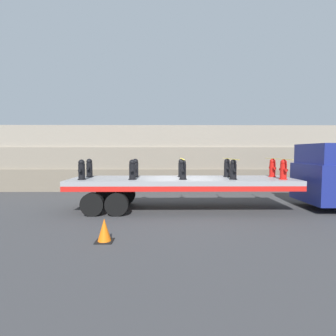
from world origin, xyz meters
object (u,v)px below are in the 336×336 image
at_px(flatbed_trailer, 170,184).
at_px(fire_hydrant_red_near_4, 283,170).
at_px(fire_hydrant_red_far_4, 272,168).
at_px(traffic_cone, 104,230).
at_px(fire_hydrant_black_far_2, 181,168).
at_px(fire_hydrant_black_near_3, 233,170).
at_px(fire_hydrant_black_near_1, 132,170).
at_px(fire_hydrant_black_far_0, 89,168).
at_px(fire_hydrant_black_far_1, 135,168).
at_px(fire_hydrant_black_near_0, 82,170).
at_px(truck_cab, 334,176).
at_px(fire_hydrant_black_far_3, 227,168).
at_px(fire_hydrant_black_near_2, 183,170).

relative_size(flatbed_trailer, fire_hydrant_red_near_4, 11.50).
bearing_deg(fire_hydrant_red_far_4, traffic_cone, -144.90).
distance_m(fire_hydrant_black_far_2, fire_hydrant_black_near_3, 2.30).
bearing_deg(fire_hydrant_black_near_1, fire_hydrant_black_far_0, 152.06).
xyz_separation_m(fire_hydrant_black_near_1, fire_hydrant_red_near_4, (6.10, 0.00, 0.00)).
distance_m(flatbed_trailer, fire_hydrant_black_far_1, 1.73).
bearing_deg(fire_hydrant_black_far_1, fire_hydrant_black_near_3, -14.85).
xyz_separation_m(fire_hydrant_black_far_0, fire_hydrant_black_near_3, (6.10, -1.08, 0.00)).
distance_m(fire_hydrant_black_near_1, fire_hydrant_black_far_1, 1.08).
height_order(fire_hydrant_black_far_0, fire_hydrant_black_far_1, same).
distance_m(flatbed_trailer, fire_hydrant_black_near_3, 2.68).
height_order(fire_hydrant_black_near_1, fire_hydrant_black_far_2, same).
relative_size(fire_hydrant_black_near_0, fire_hydrant_black_far_0, 1.00).
height_order(fire_hydrant_black_far_2, fire_hydrant_red_far_4, same).
distance_m(flatbed_trailer, fire_hydrant_red_far_4, 4.66).
distance_m(truck_cab, fire_hydrant_black_far_3, 4.49).
xyz_separation_m(fire_hydrant_black_near_1, traffic_cone, (-0.35, -3.45, -1.41)).
bearing_deg(fire_hydrant_black_far_3, flatbed_trailer, -168.06).
bearing_deg(fire_hydrant_black_near_1, fire_hydrant_red_near_4, 0.00).
xyz_separation_m(fire_hydrant_red_near_4, traffic_cone, (-6.45, -3.45, -1.41)).
bearing_deg(fire_hydrant_red_near_4, fire_hydrant_black_far_1, 169.98).
distance_m(fire_hydrant_black_far_0, fire_hydrant_black_near_3, 6.19).
bearing_deg(truck_cab, traffic_cone, -155.75).
distance_m(fire_hydrant_black_far_1, fire_hydrant_black_near_3, 4.21).
bearing_deg(flatbed_trailer, fire_hydrant_black_near_1, -160.44).
height_order(fire_hydrant_black_far_2, fire_hydrant_red_near_4, same).
distance_m(fire_hydrant_black_far_1, fire_hydrant_black_far_2, 2.03).
xyz_separation_m(fire_hydrant_red_near_4, fire_hydrant_red_far_4, (0.00, 1.08, 0.00)).
bearing_deg(fire_hydrant_red_far_4, truck_cab, -12.60).
xyz_separation_m(truck_cab, fire_hydrant_black_near_3, (-4.45, -0.54, 0.33)).
xyz_separation_m(fire_hydrant_black_far_1, traffic_cone, (-0.35, -4.53, -1.41)).
distance_m(fire_hydrant_black_near_0, fire_hydrant_black_far_0, 1.08).
bearing_deg(fire_hydrant_black_near_0, flatbed_trailer, 8.63).
xyz_separation_m(fire_hydrant_black_near_0, fire_hydrant_black_far_2, (4.07, 1.08, 0.00)).
xyz_separation_m(truck_cab, fire_hydrant_black_far_3, (-4.45, 0.54, 0.33)).
bearing_deg(fire_hydrant_red_far_4, fire_hydrant_red_near_4, -90.00).
relative_size(fire_hydrant_black_near_3, traffic_cone, 1.28).
distance_m(fire_hydrant_black_near_2, traffic_cone, 4.43).
bearing_deg(fire_hydrant_black_near_1, truck_cab, 3.62).
bearing_deg(traffic_cone, fire_hydrant_black_near_3, 38.03).
relative_size(fire_hydrant_black_near_1, fire_hydrant_black_near_3, 1.00).
relative_size(fire_hydrant_black_near_0, fire_hydrant_black_near_1, 1.00).
distance_m(fire_hydrant_black_near_0, fire_hydrant_black_near_1, 2.03).
bearing_deg(fire_hydrant_red_far_4, fire_hydrant_black_far_0, 180.00).
xyz_separation_m(fire_hydrant_black_near_2, fire_hydrant_black_far_2, (0.00, 1.08, 0.00)).
bearing_deg(fire_hydrant_black_near_3, fire_hydrant_red_far_4, 27.94).
bearing_deg(flatbed_trailer, fire_hydrant_black_far_2, 46.25).
height_order(flatbed_trailer, fire_hydrant_black_near_1, fire_hydrant_black_near_1).
relative_size(fire_hydrant_black_far_0, fire_hydrant_black_far_1, 1.00).
distance_m(fire_hydrant_black_far_1, fire_hydrant_red_near_4, 6.19).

